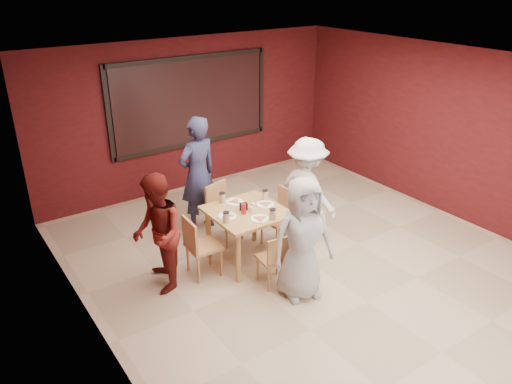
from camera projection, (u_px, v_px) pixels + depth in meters
floor at (311, 263)px, 7.20m from camera, size 7.00×7.00×0.00m
window_blinds at (192, 102)px, 9.10m from camera, size 3.00×0.02×1.50m
dining_table at (247, 217)px, 7.00m from camera, size 1.02×1.02×0.95m
chair_front at (276, 257)px, 6.53m from camera, size 0.41×0.41×0.77m
chair_back at (222, 209)px, 7.66m from camera, size 0.54×0.54×0.91m
chair_left at (199, 244)px, 6.72m from camera, size 0.45×0.45×0.88m
chair_right at (282, 214)px, 7.52m from camera, size 0.46×0.46×0.88m
diner_front at (302, 239)px, 6.20m from camera, size 0.90×0.69×1.63m
diner_back at (198, 175)px, 7.79m from camera, size 0.75×0.55×1.88m
diner_left at (157, 234)px, 6.36m from camera, size 0.80×0.92×1.60m
diner_right at (307, 191)px, 7.51m from camera, size 0.76×1.14×1.65m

